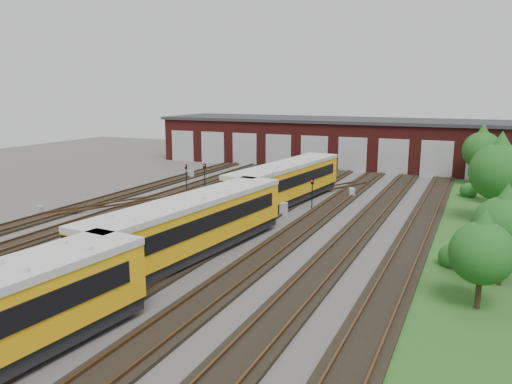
% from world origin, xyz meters
% --- Properties ---
extents(ground, '(120.00, 120.00, 0.00)m').
position_xyz_m(ground, '(0.00, 0.00, 0.00)').
color(ground, '#474442').
rests_on(ground, ground).
extents(track_network, '(30.40, 70.00, 0.33)m').
position_xyz_m(track_network, '(-0.17, 0.59, 0.11)').
color(track_network, black).
rests_on(track_network, ground).
extents(maintenance_shed, '(51.00, 12.50, 6.35)m').
position_xyz_m(maintenance_shed, '(-0.01, 39.97, 3.20)').
color(maintenance_shed, '#541615').
rests_on(maintenance_shed, ground).
extents(grass_verge, '(8.00, 55.00, 0.05)m').
position_xyz_m(grass_verge, '(19.00, 10.00, 0.03)').
color(grass_verge, '#20511B').
rests_on(grass_verge, ground).
extents(metro_train, '(4.82, 48.91, 3.45)m').
position_xyz_m(metro_train, '(2.00, -2.46, 2.10)').
color(metro_train, black).
rests_on(metro_train, ground).
extents(signal_mast_0, '(0.26, 0.25, 2.82)m').
position_xyz_m(signal_mast_0, '(-9.30, 14.73, 1.81)').
color(signal_mast_0, black).
rests_on(signal_mast_0, ground).
extents(signal_mast_1, '(0.27, 0.25, 3.35)m').
position_xyz_m(signal_mast_1, '(-6.03, 12.84, 2.13)').
color(signal_mast_1, black).
rests_on(signal_mast_1, ground).
extents(signal_mast_2, '(0.28, 0.27, 3.44)m').
position_xyz_m(signal_mast_2, '(2.60, 7.44, 2.21)').
color(signal_mast_2, black).
rests_on(signal_mast_2, ground).
extents(signal_mast_3, '(0.24, 0.22, 2.64)m').
position_xyz_m(signal_mast_3, '(4.64, 12.88, 1.71)').
color(signal_mast_3, black).
rests_on(signal_mast_3, ground).
extents(relay_cabinet_0, '(0.63, 0.59, 0.85)m').
position_xyz_m(relay_cabinet_0, '(-15.00, 1.37, 0.43)').
color(relay_cabinet_0, '#A1A4A6').
rests_on(relay_cabinet_0, ground).
extents(relay_cabinet_1, '(0.65, 0.59, 0.89)m').
position_xyz_m(relay_cabinet_1, '(-13.14, 21.80, 0.44)').
color(relay_cabinet_1, '#A1A4A6').
rests_on(relay_cabinet_1, ground).
extents(relay_cabinet_2, '(0.74, 0.66, 1.07)m').
position_xyz_m(relay_cabinet_2, '(-0.94, 7.69, 0.53)').
color(relay_cabinet_2, '#A1A4A6').
rests_on(relay_cabinet_2, ground).
extents(relay_cabinet_3, '(0.68, 0.64, 0.91)m').
position_xyz_m(relay_cabinet_3, '(6.61, 19.18, 0.45)').
color(relay_cabinet_3, '#A1A4A6').
rests_on(relay_cabinet_3, ground).
extents(relay_cabinet_4, '(0.72, 0.64, 1.06)m').
position_xyz_m(relay_cabinet_4, '(3.21, 9.80, 0.53)').
color(relay_cabinet_4, '#A1A4A6').
rests_on(relay_cabinet_4, ground).
extents(tree_0, '(4.03, 4.03, 6.68)m').
position_xyz_m(tree_0, '(17.75, 30.94, 4.29)').
color(tree_0, '#312116').
rests_on(tree_0, ground).
extents(tree_1, '(2.65, 2.65, 4.39)m').
position_xyz_m(tree_1, '(18.79, 21.58, 2.82)').
color(tree_1, '#312116').
rests_on(tree_1, ground).
extents(tree_2, '(4.34, 4.34, 7.20)m').
position_xyz_m(tree_2, '(19.04, 13.84, 4.63)').
color(tree_2, '#312116').
rests_on(tree_2, ground).
extents(tree_3, '(2.96, 2.96, 4.91)m').
position_xyz_m(tree_3, '(18.10, -3.30, 3.15)').
color(tree_3, '#312116').
rests_on(tree_3, ground).
extents(tree_4, '(3.34, 3.34, 5.53)m').
position_xyz_m(tree_4, '(19.11, 0.37, 3.55)').
color(tree_4, '#312116').
rests_on(tree_4, ground).
extents(bush_0, '(1.61, 1.61, 1.61)m').
position_xyz_m(bush_0, '(16.66, 2.52, 0.81)').
color(bush_0, '#164B15').
rests_on(bush_0, ground).
extents(bush_1, '(1.63, 1.63, 1.63)m').
position_xyz_m(bush_1, '(16.90, 23.96, 0.81)').
color(bush_1, '#164B15').
rests_on(bush_1, ground).
extents(bush_2, '(1.24, 1.24, 1.24)m').
position_xyz_m(bush_2, '(19.27, 21.70, 0.62)').
color(bush_2, '#164B15').
rests_on(bush_2, ground).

